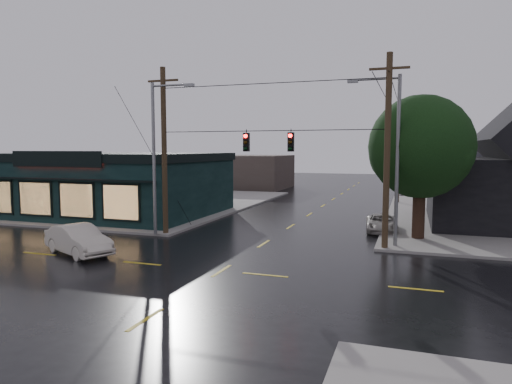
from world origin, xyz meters
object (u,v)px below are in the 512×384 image
(utility_pole_ne, at_px, (384,250))
(suv_silver, at_px, (381,223))
(sedan_cream, at_px, (78,240))
(utility_pole_nw, at_px, (166,235))
(corner_tree, at_px, (421,147))

(utility_pole_ne, xyz_separation_m, suv_silver, (-0.50, 5.45, 0.56))
(utility_pole_ne, height_order, sedan_cream, utility_pole_ne)
(utility_pole_nw, height_order, sedan_cream, utility_pole_nw)
(sedan_cream, bearing_deg, suv_silver, -26.65)
(utility_pole_nw, height_order, suv_silver, utility_pole_nw)
(corner_tree, bearing_deg, utility_pole_nw, -167.34)
(utility_pole_nw, bearing_deg, corner_tree, 12.66)
(corner_tree, xyz_separation_m, utility_pole_nw, (-14.68, -3.30, -5.39))
(sedan_cream, xyz_separation_m, suv_silver, (14.04, 11.39, -0.19))
(corner_tree, distance_m, utility_pole_ne, 6.53)
(corner_tree, distance_m, sedan_cream, 19.23)
(utility_pole_ne, xyz_separation_m, sedan_cream, (-14.54, -5.94, 0.74))
(sedan_cream, relative_size, suv_silver, 1.13)
(corner_tree, height_order, utility_pole_nw, corner_tree)
(utility_pole_ne, distance_m, suv_silver, 5.50)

